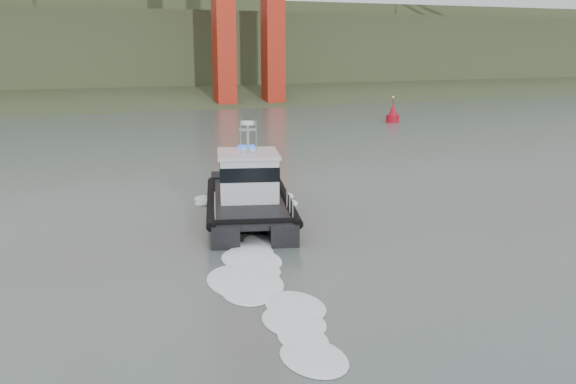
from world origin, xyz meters
The scene contains 4 objects.
ground centered at (0.00, 0.00, 0.00)m, with size 400.00×400.00×0.00m, color #516059.
headlands centered at (0.00, 125.50, 7.05)m, with size 500.00×105.36×27.12m.
patrol_boat centered at (-0.30, 11.09, 1.35)m, with size 6.97×11.83×5.41m.
nav_buoy centered at (30.79, 46.93, 0.89)m, with size 1.63×1.63×3.40m.
Camera 1 is at (-11.27, -20.89, 9.05)m, focal length 40.00 mm.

